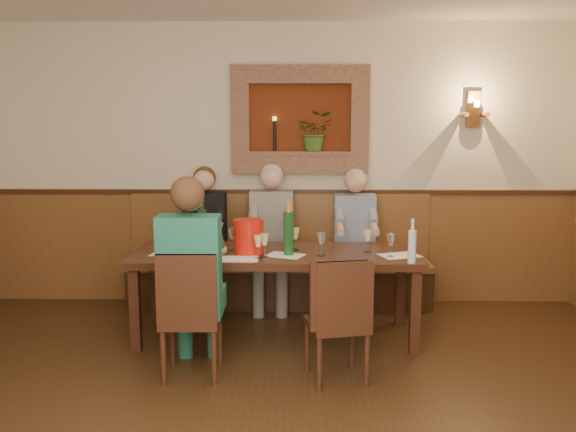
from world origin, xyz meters
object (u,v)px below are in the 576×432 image
object	(u,v)px
person_chair_front	(192,292)
spittoon_bucket	(249,236)
wine_bottle_green_b	(202,228)
water_bottle	(412,245)
person_bench_left	(204,251)
bench	(280,273)
chair_near_left	(192,340)
wine_bottle_green_a	(289,232)
chair_near_right	(337,344)
dining_table	(276,260)
person_bench_mid	(271,250)
person_bench_right	(355,252)

from	to	relation	value
person_chair_front	spittoon_bucket	size ratio (longest dim) A/B	5.17
person_chair_front	spittoon_bucket	distance (m)	0.86
person_chair_front	wine_bottle_green_b	bearing A→B (deg)	93.87
water_bottle	person_bench_left	bearing A→B (deg)	145.89
spittoon_bucket	wine_bottle_green_b	bearing A→B (deg)	151.31
bench	person_chair_front	xyz separation A→B (m)	(-0.59, -1.72, 0.29)
chair_near_left	wine_bottle_green_a	bearing A→B (deg)	45.72
chair_near_right	wine_bottle_green_b	size ratio (longest dim) A/B	2.18
dining_table	bench	size ratio (longest dim) A/B	0.80
person_bench_left	water_bottle	size ratio (longest dim) A/B	4.00
dining_table	chair_near_right	bearing A→B (deg)	-62.46
spittoon_bucket	wine_bottle_green_a	world-z (taller)	wine_bottle_green_a
person_bench_left	wine_bottle_green_b	world-z (taller)	person_bench_left
person_bench_mid	person_bench_left	bearing A→B (deg)	179.92
wine_bottle_green_b	water_bottle	distance (m)	1.82
wine_bottle_green_a	person_chair_front	bearing A→B (deg)	-136.63
chair_near_right	person_chair_front	xyz separation A→B (m)	(-1.06, 0.13, 0.35)
person_bench_left	spittoon_bucket	xyz separation A→B (m)	(0.51, -0.89, 0.32)
person_bench_left	spittoon_bucket	bearing A→B (deg)	-60.28
person_bench_right	spittoon_bucket	xyz separation A→B (m)	(-0.97, -0.89, 0.32)
spittoon_bucket	person_bench_mid	bearing A→B (deg)	80.47
person_bench_left	wine_bottle_green_b	size ratio (longest dim) A/B	3.33
dining_table	chair_near_right	world-z (taller)	chair_near_right
wine_bottle_green_b	water_bottle	size ratio (longest dim) A/B	1.20
bench	person_bench_left	world-z (taller)	person_bench_left
water_bottle	person_bench_mid	bearing A→B (deg)	133.28
person_bench_mid	person_bench_right	xyz separation A→B (m)	(0.82, 0.00, -0.02)
chair_near_left	person_bench_right	size ratio (longest dim) A/B	0.69
person_bench_right	spittoon_bucket	size ratio (longest dim) A/B	4.84
chair_near_left	chair_near_right	bearing A→B (deg)	-3.50
dining_table	person_bench_mid	xyz separation A→B (m)	(-0.08, 0.84, -0.08)
dining_table	chair_near_left	size ratio (longest dim) A/B	2.53
person_bench_left	person_chair_front	distance (m)	1.62
person_bench_left	person_bench_mid	xyz separation A→B (m)	(0.66, -0.00, 0.01)
person_bench_right	wine_bottle_green_b	bearing A→B (deg)	-154.69
dining_table	bench	xyz separation A→B (m)	(0.00, 0.94, -0.35)
person_bench_mid	spittoon_bucket	world-z (taller)	person_bench_mid
dining_table	person_chair_front	xyz separation A→B (m)	(-0.59, -0.78, -0.06)
chair_near_right	person_bench_mid	bearing A→B (deg)	94.39
person_bench_left	person_bench_right	size ratio (longest dim) A/B	1.01
chair_near_left	chair_near_right	world-z (taller)	chair_near_left
chair_near_right	person_chair_front	distance (m)	1.12
dining_table	spittoon_bucket	size ratio (longest dim) A/B	8.41
person_bench_left	person_bench_mid	bearing A→B (deg)	-0.08
wine_bottle_green_b	water_bottle	world-z (taller)	wine_bottle_green_b
person_bench_left	wine_bottle_green_a	distance (m)	1.33
person_bench_mid	person_chair_front	world-z (taller)	person_chair_front
dining_table	chair_near_left	xyz separation A→B (m)	(-0.59, -0.85, -0.40)
chair_near_right	person_bench_mid	distance (m)	1.85
person_chair_front	water_bottle	xyz separation A→B (m)	(1.66, 0.39, 0.28)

